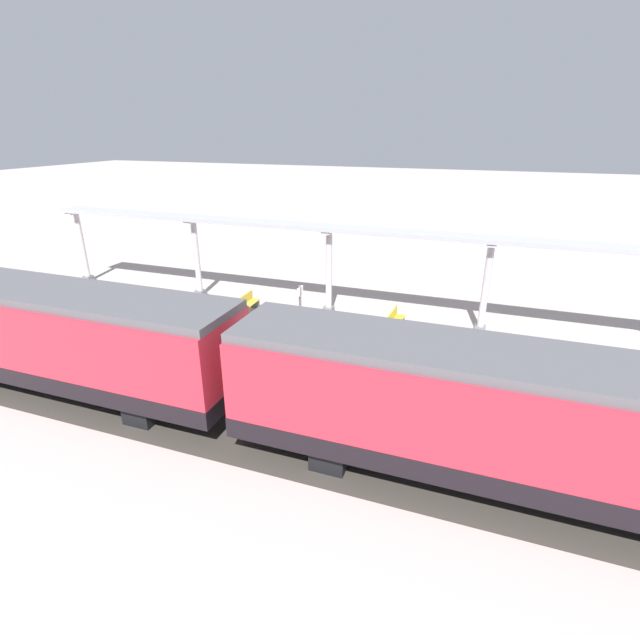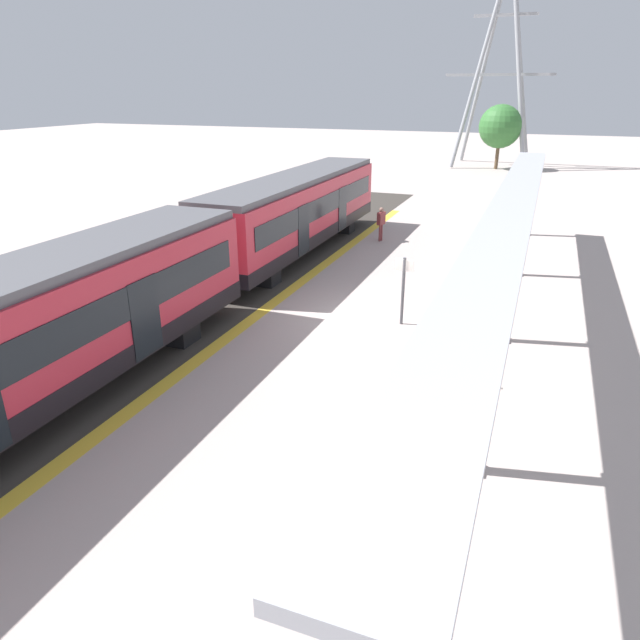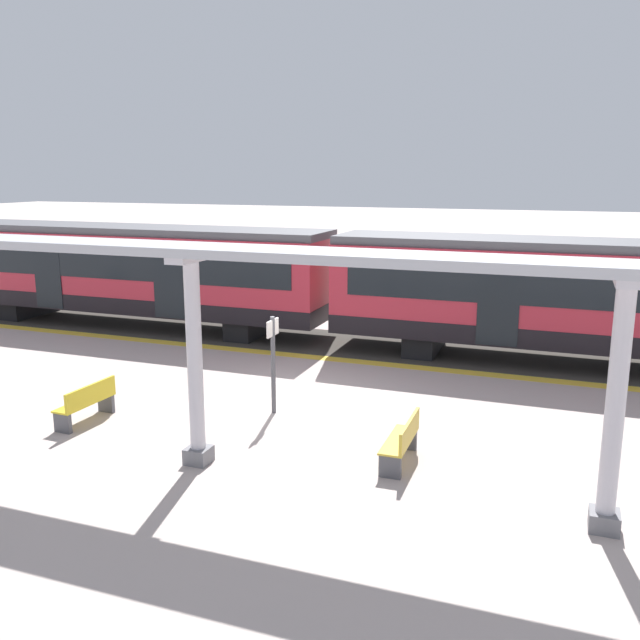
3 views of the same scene
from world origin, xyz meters
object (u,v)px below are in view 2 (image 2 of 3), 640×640
(canopy_pillar_second, at_px, (473,381))
(canopy_pillar_fourth, at_px, (518,227))
(train_near_carriage, at_px, (27,342))
(bench_mid_platform, at_px, (444,367))
(canopy_pillar_fifth, at_px, (527,196))
(canopy_pillar_third, at_px, (503,277))
(bench_near_end, at_px, (469,285))
(train_far_carriage, at_px, (297,213))
(platform_info_sign, at_px, (403,284))
(passenger_waiting_near_edge, at_px, (381,220))

(canopy_pillar_second, xyz_separation_m, canopy_pillar_fourth, (0.00, 13.69, 0.00))
(train_near_carriage, xyz_separation_m, bench_mid_platform, (8.40, 4.86, -1.39))
(canopy_pillar_fifth, height_order, bench_mid_platform, canopy_pillar_fifth)
(canopy_pillar_second, bearing_deg, canopy_pillar_fifth, 90.00)
(canopy_pillar_third, relative_size, bench_near_end, 2.58)
(train_near_carriage, relative_size, train_far_carriage, 1.00)
(train_near_carriage, relative_size, canopy_pillar_second, 3.73)
(train_far_carriage, distance_m, platform_info_sign, 9.32)
(canopy_pillar_second, height_order, canopy_pillar_third, same)
(bench_near_end, xyz_separation_m, bench_mid_platform, (0.30, -6.85, 0.00))
(train_far_carriage, distance_m, canopy_pillar_third, 11.66)
(train_near_carriage, relative_size, canopy_pillar_third, 3.73)
(bench_near_end, bearing_deg, train_near_carriage, -124.72)
(canopy_pillar_second, bearing_deg, platform_info_sign, 112.93)
(train_near_carriage, bearing_deg, platform_info_sign, 52.31)
(canopy_pillar_fifth, relative_size, platform_info_sign, 1.76)
(train_near_carriage, bearing_deg, bench_near_end, 55.28)
(train_far_carriage, xyz_separation_m, bench_near_end, (8.11, -3.35, -1.39))
(train_far_carriage, bearing_deg, bench_mid_platform, -50.51)
(platform_info_sign, bearing_deg, canopy_pillar_second, -67.07)
(train_near_carriage, distance_m, bench_mid_platform, 9.81)
(bench_mid_platform, bearing_deg, canopy_pillar_third, 73.23)
(train_near_carriage, bearing_deg, canopy_pillar_second, 8.58)
(canopy_pillar_fourth, bearing_deg, train_far_carriage, -179.67)
(canopy_pillar_third, relative_size, bench_mid_platform, 2.56)
(bench_near_end, height_order, passenger_waiting_near_edge, passenger_waiting_near_edge)
(canopy_pillar_second, distance_m, canopy_pillar_third, 6.73)
(train_near_carriage, xyz_separation_m, passenger_waiting_near_edge, (2.94, 18.53, -0.80))
(train_far_carriage, height_order, bench_near_end, train_far_carriage)
(bench_mid_platform, bearing_deg, canopy_pillar_fifth, 86.76)
(platform_info_sign, bearing_deg, bench_mid_platform, -60.98)
(canopy_pillar_third, bearing_deg, train_far_carriage, 143.70)
(canopy_pillar_second, height_order, canopy_pillar_fifth, same)
(canopy_pillar_fifth, relative_size, bench_near_end, 2.58)
(canopy_pillar_fourth, relative_size, bench_mid_platform, 2.56)
(canopy_pillar_fourth, xyz_separation_m, platform_info_sign, (-2.94, -6.75, -0.64))
(canopy_pillar_second, height_order, bench_mid_platform, canopy_pillar_second)
(platform_info_sign, xyz_separation_m, passenger_waiting_near_edge, (-3.52, 10.17, -0.30))
(canopy_pillar_third, bearing_deg, canopy_pillar_fourth, 90.00)
(platform_info_sign, height_order, passenger_waiting_near_edge, platform_info_sign)
(canopy_pillar_third, height_order, platform_info_sign, canopy_pillar_third)
(train_far_carriage, distance_m, bench_mid_platform, 13.29)
(train_far_carriage, height_order, canopy_pillar_fifth, canopy_pillar_fifth)
(canopy_pillar_second, distance_m, passenger_waiting_near_edge, 18.31)
(train_near_carriage, xyz_separation_m, canopy_pillar_fourth, (9.40, 15.11, 0.13))
(canopy_pillar_second, bearing_deg, passenger_waiting_near_edge, 110.66)
(train_far_carriage, relative_size, platform_info_sign, 6.58)
(passenger_waiting_near_edge, bearing_deg, platform_info_sign, -70.93)
(bench_near_end, height_order, platform_info_sign, platform_info_sign)
(train_near_carriage, relative_size, bench_near_end, 9.61)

